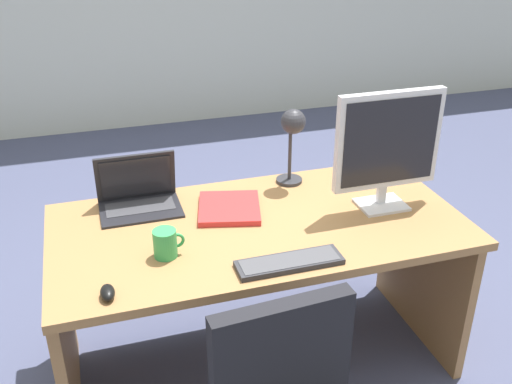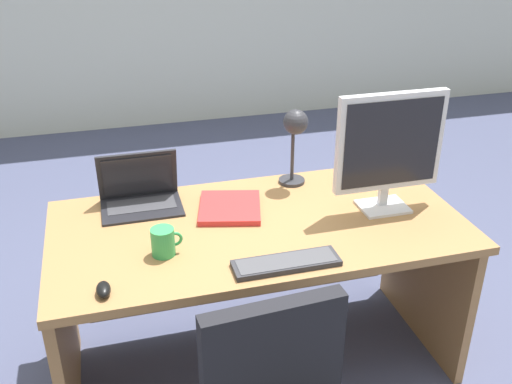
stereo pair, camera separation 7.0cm
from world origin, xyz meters
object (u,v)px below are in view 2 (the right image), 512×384
object	(u,v)px
keyboard	(286,263)
desk	(255,260)
coffee_mug	(164,242)
book	(230,208)
laptop	(140,189)
mouse	(103,289)
monitor	(390,146)
desk_lamp	(295,132)

from	to	relation	value
keyboard	desk	bearing A→B (deg)	92.07
desk	coffee_mug	size ratio (longest dim) A/B	14.23
book	laptop	bearing A→B (deg)	155.51
mouse	laptop	bearing A→B (deg)	73.93
monitor	keyboard	size ratio (longest dim) A/B	1.30
laptop	desk_lamp	world-z (taller)	desk_lamp
desk_lamp	book	size ratio (longest dim) A/B	1.09
keyboard	mouse	distance (m)	0.64
coffee_mug	laptop	bearing A→B (deg)	96.21
laptop	desk_lamp	bearing A→B (deg)	0.13
mouse	desk_lamp	distance (m)	1.10
keyboard	mouse	bearing A→B (deg)	-179.81
laptop	desk_lamp	distance (m)	0.72
laptop	book	xyz separation A→B (m)	(0.36, -0.16, -0.06)
desk	mouse	bearing A→B (deg)	-149.11
desk	monitor	world-z (taller)	monitor
mouse	coffee_mug	size ratio (longest dim) A/B	0.74
laptop	coffee_mug	xyz separation A→B (m)	(0.05, -0.43, -0.02)
desk_lamp	book	bearing A→B (deg)	-154.05
desk	laptop	size ratio (longest dim) A/B	4.95
desk	coffee_mug	world-z (taller)	coffee_mug
book	coffee_mug	xyz separation A→B (m)	(-0.31, -0.27, 0.04)
desk	coffee_mug	xyz separation A→B (m)	(-0.40, -0.18, 0.27)
monitor	coffee_mug	xyz separation A→B (m)	(-0.94, -0.11, -0.23)
keyboard	book	world-z (taller)	book
laptop	book	distance (m)	0.40
keyboard	coffee_mug	bearing A→B (deg)	155.29
mouse	book	xyz separation A→B (m)	(0.53, 0.46, -0.01)
keyboard	coffee_mug	world-z (taller)	coffee_mug
laptop	keyboard	xyz separation A→B (m)	(0.46, -0.62, -0.06)
desk	desk_lamp	xyz separation A→B (m)	(0.25, 0.25, 0.47)
laptop	mouse	world-z (taller)	laptop
desk	book	distance (m)	0.26
desk	keyboard	xyz separation A→B (m)	(0.01, -0.37, 0.22)
mouse	coffee_mug	distance (m)	0.30
book	monitor	bearing A→B (deg)	-13.61
keyboard	mouse	size ratio (longest dim) A/B	4.50
monitor	keyboard	world-z (taller)	monitor
monitor	laptop	distance (m)	1.06
laptop	monitor	bearing A→B (deg)	-17.69
keyboard	mouse	xyz separation A→B (m)	(-0.64, -0.00, 0.01)
desk	monitor	size ratio (longest dim) A/B	3.29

